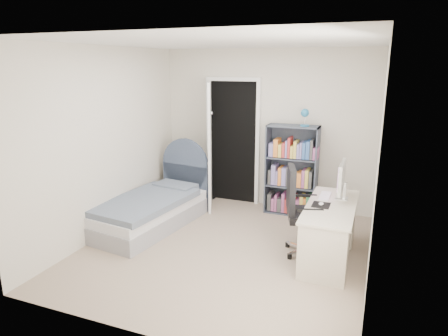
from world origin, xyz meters
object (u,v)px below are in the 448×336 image
(desk, at_px, (330,229))
(office_chair, at_px, (301,207))
(nightstand, at_px, (184,175))
(bed, at_px, (153,208))
(floor_lamp, at_px, (210,164))
(bookcase, at_px, (292,175))

(desk, xyz_separation_m, office_chair, (-0.35, -0.02, 0.23))
(nightstand, distance_m, office_chair, 2.65)
(bed, bearing_deg, floor_lamp, 76.60)
(bed, xyz_separation_m, desk, (2.49, -0.11, 0.11))
(bookcase, distance_m, office_chair, 1.38)
(nightstand, relative_size, office_chair, 0.58)
(bookcase, bearing_deg, bed, -145.75)
(nightstand, height_order, office_chair, office_chair)
(bookcase, bearing_deg, desk, -60.48)
(floor_lamp, relative_size, office_chair, 1.40)
(floor_lamp, relative_size, desk, 1.11)
(bed, xyz_separation_m, bookcase, (1.75, 1.19, 0.37))
(floor_lamp, xyz_separation_m, bookcase, (1.44, -0.13, -0.00))
(nightstand, relative_size, bookcase, 0.39)
(bookcase, height_order, desk, bookcase)
(bed, xyz_separation_m, nightstand, (-0.12, 1.23, 0.16))
(bed, bearing_deg, office_chair, -3.42)
(nightstand, bearing_deg, bookcase, -1.10)
(bed, bearing_deg, bookcase, 34.25)
(office_chair, bearing_deg, floor_lamp, 141.53)
(nightstand, xyz_separation_m, office_chair, (2.27, -1.36, 0.18))
(floor_lamp, bearing_deg, bed, -103.40)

